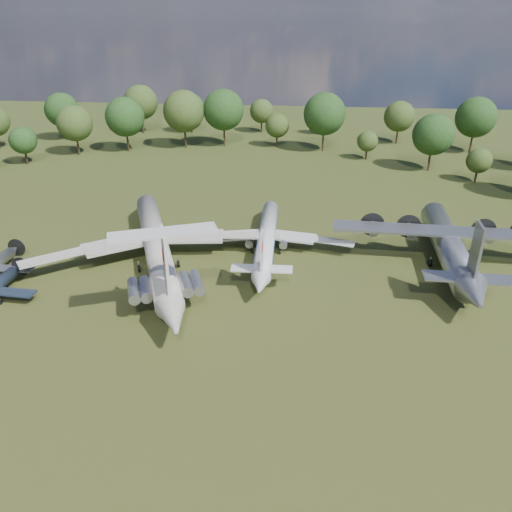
# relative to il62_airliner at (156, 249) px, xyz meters

# --- Properties ---
(ground) EXTENTS (300.00, 300.00, 0.00)m
(ground) POSITION_rel_il62_airliner_xyz_m (3.97, -1.64, -2.55)
(ground) COLOR #214015
(ground) RESTS_ON ground
(il62_airliner) EXTENTS (56.33, 63.11, 5.11)m
(il62_airliner) POSITION_rel_il62_airliner_xyz_m (0.00, 0.00, 0.00)
(il62_airliner) COLOR #B3B3AE
(il62_airliner) RESTS_ON ground
(tu104_jet) EXTENTS (29.81, 39.07, 3.82)m
(tu104_jet) POSITION_rel_il62_airliner_xyz_m (16.69, 6.40, -0.64)
(tu104_jet) COLOR silver
(tu104_jet) RESTS_ON ground
(an12_transport) EXTENTS (37.28, 41.31, 5.25)m
(an12_transport) POSITION_rel_il62_airliner_xyz_m (45.16, 4.77, 0.07)
(an12_transport) COLOR #ACAEB4
(an12_transport) RESTS_ON ground
(person_on_il62) EXTENTS (0.66, 0.54, 1.55)m
(person_on_il62) POSITION_rel_il62_airliner_xyz_m (5.23, -13.31, 3.33)
(person_on_il62) COLOR olive
(person_on_il62) RESTS_ON il62_airliner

